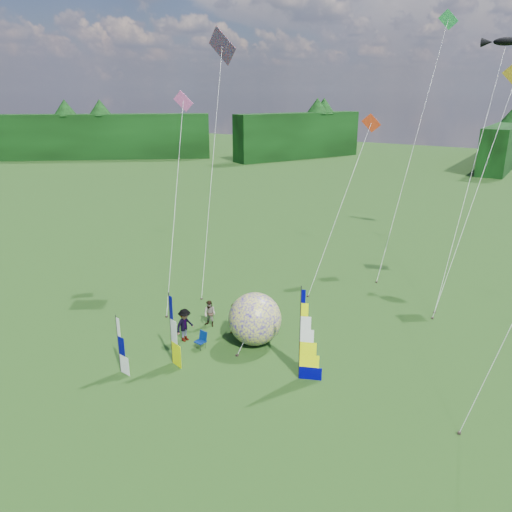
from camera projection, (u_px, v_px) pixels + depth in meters
The scene contains 17 objects.
ground at pixel (225, 409), 21.06m from camera, with size 220.00×220.00×0.00m, color #28531A.
treeline_ring at pixel (223, 323), 19.79m from camera, with size 210.00×210.00×8.00m, color #0F4311, non-canonical shape.
feather_banner_main at pixel (300, 335), 22.56m from camera, with size 1.22×0.10×4.48m, color #010062, non-canonical shape.
side_banner_left at pixel (171, 330), 24.04m from camera, with size 1.00×0.10×3.61m, color #EFFF00, non-canonical shape.
side_banner_far at pixel (118, 345), 23.38m from camera, with size 0.86×0.10×2.86m, color white, non-canonical shape.
bol_inflatable at pixel (255, 319), 26.10m from camera, with size 2.79×2.79×2.79m, color #210E84.
spectator_a at pixel (234, 319), 27.28m from camera, with size 0.64×0.42×1.76m, color #66594C.
spectator_b at pixel (210, 314), 28.19m from camera, with size 0.74×0.37×1.53m, color #66594C.
spectator_c at pixel (185, 325), 26.49m from camera, with size 1.18×0.44×1.83m, color #66594C.
spectator_d at pixel (238, 319), 27.51m from camera, with size 0.89×0.36×1.52m, color #66594C.
camp_chair at pixel (200, 341), 25.81m from camera, with size 0.53×0.53×0.92m, color #03174A, non-canonical shape.
kite_whale at pixel (474, 159), 31.92m from camera, with size 2.78×14.17×17.19m, color black, non-canonical shape.
kite_rainbow_delta at pixel (212, 154), 32.33m from camera, with size 6.68×10.43×17.64m, color red, non-canonical shape.
small_kite_red at pixel (341, 198), 33.50m from camera, with size 2.87×10.03×11.69m, color red, non-canonical shape.
small_kite_orange at pixel (478, 181), 30.04m from camera, with size 4.44×11.71×15.09m, color gold, non-canonical shape.
small_kite_pink at pixel (175, 192), 31.66m from camera, with size 6.96×10.14×13.23m, color #DB509F, non-canonical shape.
small_kite_green at pixel (415, 137), 36.09m from camera, with size 2.75×13.54×19.06m, color green, non-canonical shape.
Camera 1 is at (10.71, -14.43, 12.82)m, focal length 35.00 mm.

